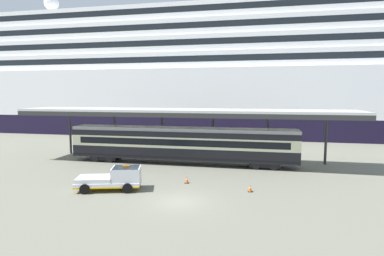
{
  "coord_description": "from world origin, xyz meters",
  "views": [
    {
      "loc": [
        5.55,
        -21.82,
        7.85
      ],
      "look_at": [
        -0.85,
        8.68,
        4.5
      ],
      "focal_mm": 29.63,
      "sensor_mm": 36.0,
      "label": 1
    }
  ],
  "objects_px": {
    "traffic_cone_near": "(187,180)",
    "cruise_ship": "(271,77)",
    "train_carriage": "(181,143)",
    "traffic_cone_mid": "(250,188)",
    "service_truck": "(115,178)"
  },
  "relations": [
    {
      "from": "traffic_cone_near",
      "to": "cruise_ship",
      "type": "bearing_deg",
      "value": 78.06
    },
    {
      "from": "cruise_ship",
      "to": "traffic_cone_near",
      "type": "distance_m",
      "value": 42.26
    },
    {
      "from": "train_carriage",
      "to": "traffic_cone_near",
      "type": "height_order",
      "value": "train_carriage"
    },
    {
      "from": "train_carriage",
      "to": "traffic_cone_mid",
      "type": "relative_size",
      "value": 41.55
    },
    {
      "from": "traffic_cone_mid",
      "to": "train_carriage",
      "type": "bearing_deg",
      "value": 131.46
    },
    {
      "from": "train_carriage",
      "to": "traffic_cone_near",
      "type": "relative_size",
      "value": 40.77
    },
    {
      "from": "service_truck",
      "to": "train_carriage",
      "type": "bearing_deg",
      "value": 74.13
    },
    {
      "from": "cruise_ship",
      "to": "traffic_cone_near",
      "type": "relative_size",
      "value": 281.31
    },
    {
      "from": "train_carriage",
      "to": "service_truck",
      "type": "relative_size",
      "value": 4.57
    },
    {
      "from": "traffic_cone_near",
      "to": "traffic_cone_mid",
      "type": "xyz_separation_m",
      "value": [
        5.56,
        -1.37,
        -0.01
      ]
    },
    {
      "from": "train_carriage",
      "to": "traffic_cone_mid",
      "type": "distance_m",
      "value": 12.08
    },
    {
      "from": "cruise_ship",
      "to": "traffic_cone_mid",
      "type": "height_order",
      "value": "cruise_ship"
    },
    {
      "from": "train_carriage",
      "to": "traffic_cone_near",
      "type": "bearing_deg",
      "value": -72.9
    },
    {
      "from": "cruise_ship",
      "to": "service_truck",
      "type": "xyz_separation_m",
      "value": [
        -13.8,
        -43.03,
        -10.3
      ]
    },
    {
      "from": "cruise_ship",
      "to": "train_carriage",
      "type": "xyz_separation_m",
      "value": [
        -10.77,
        -32.37,
        -8.98
      ]
    }
  ]
}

